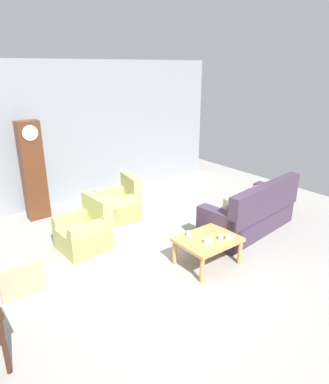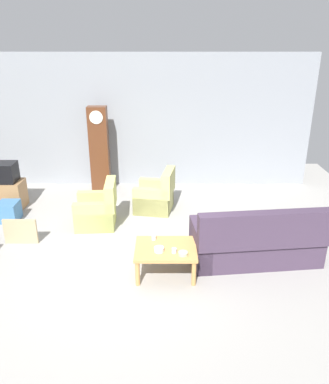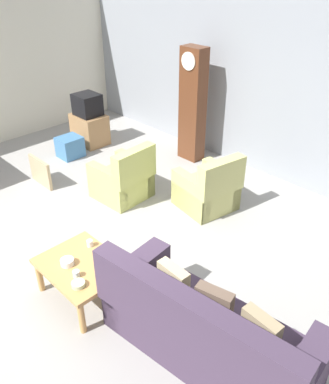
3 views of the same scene
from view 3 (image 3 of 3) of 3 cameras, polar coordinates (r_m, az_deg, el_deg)
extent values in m
plane|color=#999691|center=(5.52, -10.78, -8.05)|extent=(10.40, 10.40, 0.00)
cube|color=gray|center=(7.13, 13.00, 15.52)|extent=(8.40, 0.16, 3.20)
cube|color=#423347|center=(4.17, 6.23, -19.74)|extent=(2.18, 1.06, 0.44)
cube|color=#423347|center=(3.58, 3.34, -18.08)|extent=(2.11, 0.42, 0.60)
cube|color=#423347|center=(4.47, -3.85, -12.93)|extent=(0.33, 0.86, 0.68)
cube|color=#9E8966|center=(3.77, 13.44, -18.69)|extent=(0.37, 0.15, 0.36)
cube|color=brown|center=(3.90, 7.00, -15.58)|extent=(0.38, 0.20, 0.36)
cube|color=#C6B284|center=(4.09, 1.25, -12.56)|extent=(0.37, 0.14, 0.36)
cube|color=#B7BC66|center=(6.48, -6.12, 1.00)|extent=(0.80, 0.80, 0.40)
cube|color=#B7BC66|center=(6.05, -4.31, 3.74)|extent=(0.22, 0.77, 0.52)
cube|color=#B7BC66|center=(6.60, -4.25, 2.73)|extent=(0.77, 0.20, 0.60)
cube|color=#B7BC66|center=(6.26, -8.19, 0.76)|extent=(0.77, 0.20, 0.60)
cube|color=#BEBD6E|center=(6.21, 5.84, -0.41)|extent=(0.88, 0.88, 0.40)
cube|color=#BEBD6E|center=(5.78, 8.10, 2.09)|extent=(0.31, 0.78, 0.52)
cube|color=#BEBD6E|center=(6.34, 7.98, 1.17)|extent=(0.78, 0.29, 0.60)
cube|color=#BEBD6E|center=(6.00, 3.68, -0.45)|extent=(0.78, 0.29, 0.60)
cube|color=tan|center=(4.62, -11.66, -10.21)|extent=(0.96, 0.76, 0.05)
cylinder|color=tan|center=(4.96, -17.33, -11.37)|extent=(0.07, 0.07, 0.41)
cylinder|color=tan|center=(4.41, -11.69, -17.07)|extent=(0.07, 0.07, 0.41)
cylinder|color=tan|center=(5.18, -11.09, -8.23)|extent=(0.07, 0.07, 0.41)
cylinder|color=tan|center=(4.65, -4.95, -13.13)|extent=(0.07, 0.07, 0.41)
cube|color=#562D19|center=(7.39, 4.02, 12.13)|extent=(0.44, 0.28, 2.06)
cylinder|color=silver|center=(7.06, 3.41, 18.07)|extent=(0.30, 0.02, 0.30)
cube|color=#997047|center=(8.39, -10.57, 8.78)|extent=(0.68, 0.52, 0.61)
cube|color=black|center=(8.21, -10.92, 12.10)|extent=(0.48, 0.44, 0.42)
cube|color=tan|center=(7.06, -17.22, 2.74)|extent=(0.60, 0.05, 0.48)
cube|color=teal|center=(7.94, -13.28, 6.26)|extent=(0.40, 0.43, 0.39)
cylinder|color=white|center=(4.81, -10.57, -7.18)|extent=(0.07, 0.07, 0.08)
cylinder|color=silver|center=(4.44, -12.44, -11.29)|extent=(0.07, 0.07, 0.07)
cylinder|color=white|center=(4.61, -13.65, -9.64)|extent=(0.15, 0.15, 0.07)
cylinder|color=#B2C69E|center=(4.34, -12.15, -12.68)|extent=(0.14, 0.14, 0.05)
camera|label=1|loc=(6.83, -61.49, 12.50)|focal=32.10mm
camera|label=2|loc=(4.63, -92.83, -1.07)|focal=35.66mm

